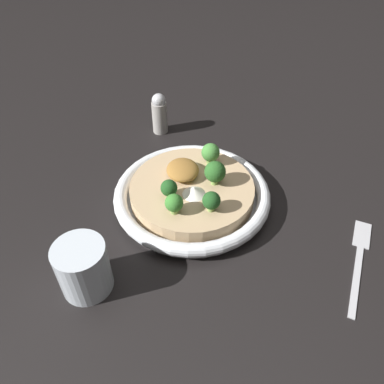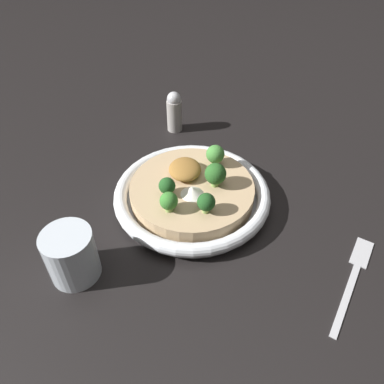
% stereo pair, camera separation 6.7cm
% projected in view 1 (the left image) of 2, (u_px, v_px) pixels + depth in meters
% --- Properties ---
extents(ground_plane, '(6.00, 6.00, 0.00)m').
position_uv_depth(ground_plane, '(192.00, 202.00, 0.68)').
color(ground_plane, black).
extents(risotto_bowl, '(0.28, 0.28, 0.04)m').
position_uv_depth(risotto_bowl, '(192.00, 194.00, 0.67)').
color(risotto_bowl, silver).
rests_on(risotto_bowl, ground_plane).
extents(cheese_sprinkle, '(0.04, 0.04, 0.01)m').
position_uv_depth(cheese_sprinkle, '(192.00, 191.00, 0.63)').
color(cheese_sprinkle, white).
rests_on(cheese_sprinkle, risotto_bowl).
extents(crispy_onion_garnish, '(0.06, 0.06, 0.02)m').
position_uv_depth(crispy_onion_garnish, '(183.00, 170.00, 0.67)').
color(crispy_onion_garnish, olive).
rests_on(crispy_onion_garnish, risotto_bowl).
extents(broccoli_back_left, '(0.03, 0.03, 0.04)m').
position_uv_depth(broccoli_back_left, '(211.00, 153.00, 0.69)').
color(broccoli_back_left, '#759E4C').
rests_on(broccoli_back_left, risotto_bowl).
extents(broccoli_front_right, '(0.03, 0.03, 0.03)m').
position_uv_depth(broccoli_front_right, '(169.00, 188.00, 0.62)').
color(broccoli_front_right, '#84A856').
rests_on(broccoli_front_right, risotto_bowl).
extents(broccoli_right, '(0.03, 0.03, 0.04)m').
position_uv_depth(broccoli_right, '(174.00, 203.00, 0.60)').
color(broccoli_right, '#84A856').
rests_on(broccoli_right, risotto_bowl).
extents(broccoli_back, '(0.04, 0.04, 0.04)m').
position_uv_depth(broccoli_back, '(215.00, 171.00, 0.65)').
color(broccoli_back, '#759E4C').
rests_on(broccoli_back, risotto_bowl).
extents(broccoli_back_right, '(0.03, 0.03, 0.04)m').
position_uv_depth(broccoli_back_right, '(211.00, 201.00, 0.60)').
color(broccoli_back_right, '#84A856').
rests_on(broccoli_back_right, risotto_bowl).
extents(drinking_glass, '(0.07, 0.07, 0.08)m').
position_uv_depth(drinking_glass, '(83.00, 268.00, 0.53)').
color(drinking_glass, silver).
rests_on(drinking_glass, ground_plane).
extents(fork_utensil, '(0.17, 0.12, 0.00)m').
position_uv_depth(fork_utensil, '(360.00, 254.00, 0.59)').
color(fork_utensil, '#B7B7BC').
rests_on(fork_utensil, ground_plane).
extents(pepper_shaker, '(0.03, 0.03, 0.09)m').
position_uv_depth(pepper_shaker, '(160.00, 113.00, 0.82)').
color(pepper_shaker, '#9E9993').
rests_on(pepper_shaker, ground_plane).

